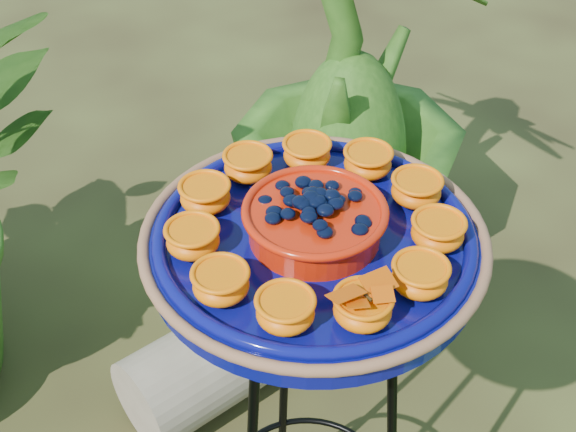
# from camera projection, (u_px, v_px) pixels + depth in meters

# --- Properties ---
(tripod_stand) EXTENTS (0.33, 0.34, 0.80)m
(tripod_stand) POSITION_uv_depth(u_px,v_px,m) (309.00, 414.00, 1.19)
(tripod_stand) COLOR black
(tripod_stand) RESTS_ON ground
(feeder_dish) EXTENTS (0.47, 0.47, 0.10)m
(feeder_dish) POSITION_uv_depth(u_px,v_px,m) (314.00, 237.00, 0.97)
(feeder_dish) COLOR #080A63
(feeder_dish) RESTS_ON tripod_stand
(driftwood_log) EXTENTS (0.65, 0.34, 0.21)m
(driftwood_log) POSITION_uv_depth(u_px,v_px,m) (255.00, 337.00, 1.82)
(driftwood_log) COLOR tan
(driftwood_log) RESTS_ON ground
(shrub_back_right) EXTENTS (0.75, 0.75, 1.01)m
(shrub_back_right) POSITION_uv_depth(u_px,v_px,m) (351.00, 96.00, 1.86)
(shrub_back_right) COLOR #244C14
(shrub_back_right) RESTS_ON ground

